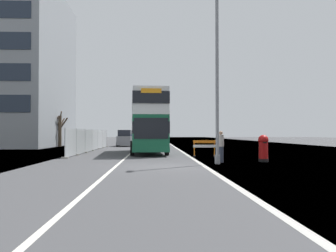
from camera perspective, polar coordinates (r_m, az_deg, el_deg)
The scene contains 11 objects.
ground at distance 18.22m, azimuth 1.08°, elevation -6.59°, with size 140.00×280.00×0.10m.
double_decker_bus at distance 30.12m, azimuth -3.29°, elevation 0.71°, with size 3.36×10.95×5.00m.
lamppost_foreground at distance 19.76m, azimuth 7.88°, elevation 6.90°, with size 0.29×0.70×9.37m.
red_pillar_postbox at distance 21.70m, azimuth 15.03°, elevation -3.26°, with size 0.60×0.60×1.58m.
roadworks_barrier at distance 25.60m, azimuth 5.84°, elevation -3.27°, with size 1.62×0.67×1.17m.
construction_site_fence at distance 34.33m, azimuth -12.10°, elevation -2.31°, with size 0.44×20.60×2.05m.
car_oncoming_near at distance 46.27m, azimuth -6.94°, elevation -2.03°, with size 1.93×4.53×2.10m.
car_receding_mid at distance 53.26m, azimuth -2.66°, elevation -1.79°, with size 1.93×4.33×2.36m.
car_receding_far at distance 60.18m, azimuth -5.29°, elevation -1.80°, with size 2.07×4.19×2.15m.
bare_tree_far_verge_near at distance 46.57m, azimuth -16.92°, elevation -0.43°, with size 2.02×1.57×4.45m.
pedestrian_at_kerb at distance 20.69m, azimuth 8.47°, elevation -3.28°, with size 0.34×0.34×1.80m.
Camera 1 is at (-0.53, -17.96, 1.67)m, focal length 38.05 mm.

